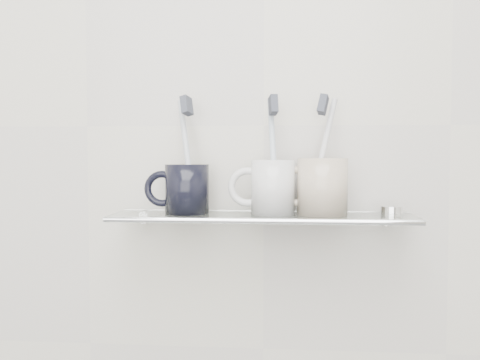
# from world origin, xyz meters

# --- Properties ---
(wall_back) EXTENTS (2.50, 0.00, 2.50)m
(wall_back) POSITION_xyz_m (0.00, 1.10, 1.25)
(wall_back) COLOR beige
(wall_back) RESTS_ON ground
(shelf_glass) EXTENTS (0.50, 0.12, 0.01)m
(shelf_glass) POSITION_xyz_m (0.00, 1.04, 1.10)
(shelf_glass) COLOR silver
(shelf_glass) RESTS_ON wall_back
(shelf_rail) EXTENTS (0.50, 0.01, 0.01)m
(shelf_rail) POSITION_xyz_m (0.00, 0.98, 1.10)
(shelf_rail) COLOR silver
(shelf_rail) RESTS_ON shelf_glass
(bracket_left) EXTENTS (0.02, 0.03, 0.02)m
(bracket_left) POSITION_xyz_m (-0.21, 1.09, 1.09)
(bracket_left) COLOR silver
(bracket_left) RESTS_ON wall_back
(bracket_right) EXTENTS (0.02, 0.03, 0.02)m
(bracket_right) POSITION_xyz_m (0.21, 1.09, 1.09)
(bracket_right) COLOR silver
(bracket_right) RESTS_ON wall_back
(mug_left) EXTENTS (0.09, 0.09, 0.08)m
(mug_left) POSITION_xyz_m (-0.13, 1.04, 1.14)
(mug_left) COLOR black
(mug_left) RESTS_ON shelf_glass
(mug_left_handle) EXTENTS (0.06, 0.01, 0.06)m
(mug_left_handle) POSITION_xyz_m (-0.17, 1.04, 1.14)
(mug_left_handle) COLOR black
(mug_left_handle) RESTS_ON mug_left
(toothbrush_left) EXTENTS (0.04, 0.06, 0.18)m
(toothbrush_left) POSITION_xyz_m (-0.13, 1.04, 1.20)
(toothbrush_left) COLOR #B0BBC3
(toothbrush_left) RESTS_ON mug_left
(bristles_left) EXTENTS (0.02, 0.03, 0.04)m
(bristles_left) POSITION_xyz_m (-0.13, 1.04, 1.28)
(bristles_left) COLOR #363944
(bristles_left) RESTS_ON toothbrush_left
(mug_center) EXTENTS (0.08, 0.08, 0.09)m
(mug_center) POSITION_xyz_m (0.02, 1.04, 1.15)
(mug_center) COLOR silver
(mug_center) RESTS_ON shelf_glass
(mug_center_handle) EXTENTS (0.07, 0.01, 0.07)m
(mug_center_handle) POSITION_xyz_m (-0.02, 1.04, 1.15)
(mug_center_handle) COLOR silver
(mug_center_handle) RESTS_ON mug_center
(toothbrush_center) EXTENTS (0.02, 0.06, 0.19)m
(toothbrush_center) POSITION_xyz_m (0.02, 1.04, 1.20)
(toothbrush_center) COLOR #AAC4D9
(toothbrush_center) RESTS_ON mug_center
(bristles_center) EXTENTS (0.02, 0.03, 0.03)m
(bristles_center) POSITION_xyz_m (0.02, 1.04, 1.28)
(bristles_center) COLOR #363944
(bristles_center) RESTS_ON toothbrush_center
(mug_right) EXTENTS (0.11, 0.11, 0.09)m
(mug_right) POSITION_xyz_m (0.10, 1.04, 1.15)
(mug_right) COLOR beige
(mug_right) RESTS_ON shelf_glass
(mug_right_handle) EXTENTS (0.07, 0.01, 0.07)m
(mug_right_handle) POSITION_xyz_m (0.05, 1.04, 1.15)
(mug_right_handle) COLOR beige
(mug_right_handle) RESTS_ON mug_right
(toothbrush_right) EXTENTS (0.05, 0.05, 0.19)m
(toothbrush_right) POSITION_xyz_m (0.10, 1.04, 1.20)
(toothbrush_right) COLOR silver
(toothbrush_right) RESTS_ON mug_right
(bristles_right) EXTENTS (0.02, 0.03, 0.04)m
(bristles_right) POSITION_xyz_m (0.10, 1.04, 1.28)
(bristles_right) COLOR #363944
(bristles_right) RESTS_ON toothbrush_right
(chrome_cap) EXTENTS (0.04, 0.04, 0.02)m
(chrome_cap) POSITION_xyz_m (0.21, 1.04, 1.11)
(chrome_cap) COLOR silver
(chrome_cap) RESTS_ON shelf_glass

